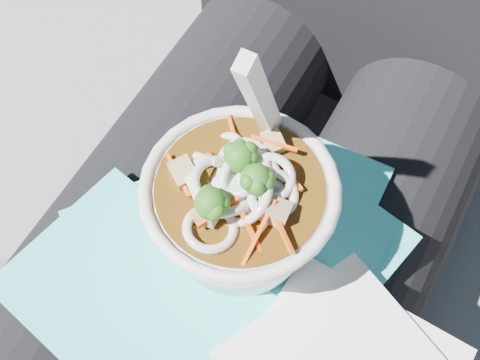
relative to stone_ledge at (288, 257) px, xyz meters
The scene contains 5 objects.
stone_ledge is the anchor object (origin of this frame).
lap 0.34m from the stone_ledge, 90.00° to the right, with size 0.35×0.48×0.16m.
person_body 0.33m from the stone_ledge, 90.00° to the right, with size 0.34×0.94×1.00m.
plastic_bag 0.44m from the stone_ledge, 85.21° to the right, with size 0.29×0.29×0.02m.
udon_bowl 0.48m from the stone_ledge, 85.00° to the right, with size 0.17×0.17×0.20m.
Camera 1 is at (0.12, -0.22, 1.10)m, focal length 50.00 mm.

